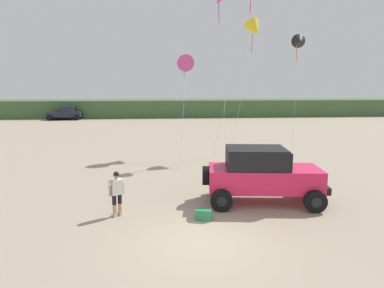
# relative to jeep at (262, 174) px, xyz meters

# --- Properties ---
(ground_plane) EXTENTS (220.00, 220.00, 0.00)m
(ground_plane) POSITION_rel_jeep_xyz_m (-2.84, -3.32, -1.20)
(ground_plane) COLOR gray
(dune_ridge) EXTENTS (90.00, 8.69, 2.60)m
(dune_ridge) POSITION_rel_jeep_xyz_m (-0.06, 42.33, 0.10)
(dune_ridge) COLOR #426038
(dune_ridge) RESTS_ON ground_plane
(jeep) EXTENTS (4.97, 2.86, 2.26)m
(jeep) POSITION_rel_jeep_xyz_m (0.00, 0.00, 0.00)
(jeep) COLOR #EA2151
(jeep) RESTS_ON ground_plane
(person_watching) EXTENTS (0.54, 0.45, 1.67)m
(person_watching) POSITION_rel_jeep_xyz_m (-5.64, -0.97, -0.26)
(person_watching) COLOR tan
(person_watching) RESTS_ON ground_plane
(cooler_box) EXTENTS (0.64, 0.50, 0.38)m
(cooler_box) POSITION_rel_jeep_xyz_m (-2.56, -1.58, -1.01)
(cooler_box) COLOR #2D7F51
(cooler_box) RESTS_ON ground_plane
(distant_pickup) EXTENTS (4.66, 2.51, 1.98)m
(distant_pickup) POSITION_rel_jeep_xyz_m (-17.64, 36.88, -0.26)
(distant_pickup) COLOR #1E232D
(distant_pickup) RESTS_ON ground_plane
(kite_blue_swept) EXTENTS (3.28, 5.12, 9.22)m
(kite_blue_swept) POSITION_rel_jeep_xyz_m (2.21, 9.99, 7.20)
(kite_blue_swept) COLOR yellow
(kite_blue_swept) RESTS_ON ground_plane
(kite_green_box) EXTENTS (1.53, 5.80, 6.87)m
(kite_green_box) POSITION_rel_jeep_xyz_m (-2.26, 10.87, 4.96)
(kite_green_box) COLOR #E04C93
(kite_green_box) RESTS_ON ground_plane
(kite_purple_stunt) EXTENTS (2.20, 3.97, 8.26)m
(kite_purple_stunt) POSITION_rel_jeep_xyz_m (5.22, 9.78, 6.44)
(kite_purple_stunt) COLOR black
(kite_purple_stunt) RESTS_ON ground_plane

